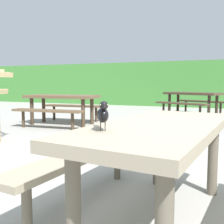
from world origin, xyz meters
name	(u,v)px	position (x,y,z in m)	size (l,w,h in m)	color
ground_plane	(190,219)	(0.00, 0.00, 0.00)	(60.00, 60.00, 0.00)	#A3A099
hedge_wall	(218,84)	(0.00, 10.99, 1.00)	(28.00, 1.91, 2.01)	#428438
picnic_table_foreground	(160,148)	(-0.22, -0.10, 0.56)	(1.88, 1.91, 0.74)	gray
bird_grackle	(103,114)	(-0.47, -0.57, 0.84)	(0.17, 0.26, 0.18)	black
picnic_table_mid_left	(192,98)	(-0.70, 7.17, 0.56)	(2.23, 2.22, 0.74)	#473828
picnic_table_mid_right	(62,102)	(-3.52, 3.78, 0.56)	(1.84, 1.78, 0.74)	brown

